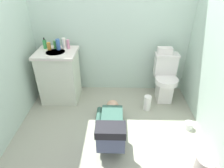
{
  "coord_description": "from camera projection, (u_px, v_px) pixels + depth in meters",
  "views": [
    {
      "loc": [
        0.09,
        -1.97,
        1.87
      ],
      "look_at": [
        0.03,
        0.37,
        0.45
      ],
      "focal_mm": 30.73,
      "sensor_mm": 36.0,
      "label": 1
    }
  ],
  "objects": [
    {
      "name": "toilet",
      "position": [
        165.0,
        78.0,
        3.04
      ],
      "size": [
        0.36,
        0.46,
        0.75
      ],
      "color": "silver",
      "rests_on": "ground_plane"
    },
    {
      "name": "bottle_white",
      "position": [
        64.0,
        43.0,
        2.88
      ],
      "size": [
        0.06,
        0.06,
        0.16
      ],
      "primitive_type": "cylinder",
      "color": "white",
      "rests_on": "vanity_cabinet"
    },
    {
      "name": "wall_back",
      "position": [
        111.0,
        19.0,
        2.91
      ],
      "size": [
        2.63,
        0.08,
        2.4
      ],
      "primitive_type": "cube",
      "color": "#B4CEBC",
      "rests_on": "ground_plane"
    },
    {
      "name": "faucet",
      "position": [
        58.0,
        45.0,
        2.91
      ],
      "size": [
        0.02,
        0.02,
        0.1
      ],
      "primitive_type": "cylinder",
      "color": "silver",
      "rests_on": "vanity_cabinet"
    },
    {
      "name": "toilet_paper_roll",
      "position": [
        189.0,
        125.0,
        2.59
      ],
      "size": [
        0.11,
        0.11,
        0.1
      ],
      "primitive_type": "cylinder",
      "color": "white",
      "rests_on": "ground_plane"
    },
    {
      "name": "bottle_green",
      "position": [
        55.0,
        45.0,
        2.89
      ],
      "size": [
        0.04,
        0.04,
        0.12
      ],
      "primitive_type": "cylinder",
      "color": "#469D49",
      "rests_on": "vanity_cabinet"
    },
    {
      "name": "paper_towel_roll",
      "position": [
        147.0,
        103.0,
        2.91
      ],
      "size": [
        0.11,
        0.11,
        0.24
      ],
      "primitive_type": "cylinder",
      "color": "white",
      "rests_on": "ground_plane"
    },
    {
      "name": "vanity_cabinet",
      "position": [
        60.0,
        75.0,
        3.02
      ],
      "size": [
        0.6,
        0.52,
        0.82
      ],
      "color": "beige",
      "rests_on": "ground_plane"
    },
    {
      "name": "bottle_blue",
      "position": [
        58.0,
        44.0,
        2.84
      ],
      "size": [
        0.06,
        0.06,
        0.16
      ],
      "primitive_type": "cylinder",
      "color": "#3B69B3",
      "rests_on": "vanity_cabinet"
    },
    {
      "name": "bottle_pink",
      "position": [
        68.0,
        44.0,
        2.88
      ],
      "size": [
        0.05,
        0.05,
        0.14
      ],
      "primitive_type": "cylinder",
      "color": "pink",
      "rests_on": "vanity_cabinet"
    },
    {
      "name": "tissue_box",
      "position": [
        165.0,
        51.0,
        2.9
      ],
      "size": [
        0.22,
        0.11,
        0.1
      ],
      "primitive_type": "cube",
      "color": "silver",
      "rests_on": "toilet"
    },
    {
      "name": "soap_dispenser",
      "position": [
        45.0,
        44.0,
        2.89
      ],
      "size": [
        0.06,
        0.06,
        0.17
      ],
      "color": "green",
      "rests_on": "vanity_cabinet"
    },
    {
      "name": "bottle_amber",
      "position": [
        49.0,
        46.0,
        2.85
      ],
      "size": [
        0.06,
        0.06,
        0.11
      ],
      "primitive_type": "cylinder",
      "color": "#C58632",
      "rests_on": "vanity_cabinet"
    },
    {
      "name": "person_plumber",
      "position": [
        111.0,
        126.0,
        2.39
      ],
      "size": [
        0.39,
        1.06,
        0.52
      ],
      "color": "#33594C",
      "rests_on": "ground_plane"
    },
    {
      "name": "trash_can",
      "position": [
        205.0,
        166.0,
        1.98
      ],
      "size": [
        0.2,
        0.2,
        0.22
      ],
      "primitive_type": "cylinder",
      "color": "#A19490",
      "rests_on": "ground_plane"
    },
    {
      "name": "ground_plane",
      "position": [
        109.0,
        127.0,
        2.67
      ],
      "size": [
        2.97,
        2.98,
        0.04
      ],
      "primitive_type": "cube",
      "color": "#989A86"
    }
  ]
}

